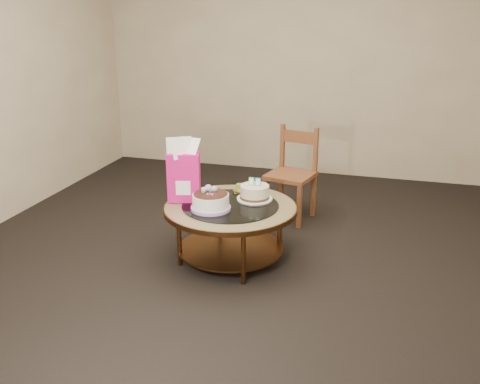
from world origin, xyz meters
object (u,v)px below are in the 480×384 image
(decorated_cake, at_px, (211,202))
(cream_cake, at_px, (255,193))
(dining_chair, at_px, (292,173))
(coffee_table, at_px, (230,215))
(gift_bag, at_px, (184,170))

(decorated_cake, xyz_separation_m, cream_cake, (0.26, 0.30, -0.00))
(cream_cake, xyz_separation_m, dining_chair, (0.14, 0.84, -0.08))
(coffee_table, relative_size, cream_cake, 3.64)
(cream_cake, xyz_separation_m, gift_bag, (-0.52, -0.17, 0.19))
(gift_bag, bearing_deg, decorated_cake, -41.82)
(gift_bag, distance_m, dining_chair, 1.24)
(dining_chair, bearing_deg, coffee_table, -92.13)
(decorated_cake, distance_m, gift_bag, 0.35)
(decorated_cake, xyz_separation_m, dining_chair, (0.40, 1.14, -0.08))
(coffee_table, bearing_deg, gift_bag, 179.35)
(decorated_cake, height_order, dining_chair, dining_chair)
(coffee_table, relative_size, dining_chair, 1.20)
(dining_chair, bearing_deg, cream_cake, -85.89)
(decorated_cake, distance_m, cream_cake, 0.40)
(cream_cake, bearing_deg, gift_bag, -161.65)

